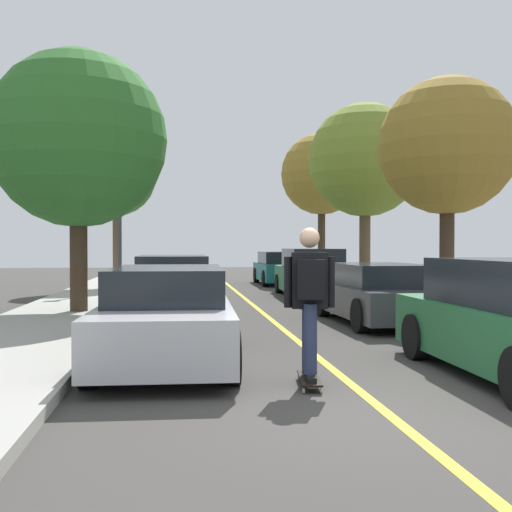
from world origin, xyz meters
name	(u,v)px	position (x,y,z in m)	size (l,w,h in m)	color
ground	(379,407)	(0.00, 0.00, 0.00)	(80.00, 80.00, 0.00)	#3D3A38
center_line	(301,344)	(0.00, 4.00, 0.00)	(0.12, 39.20, 0.01)	gold
parked_car_left_nearest	(167,315)	(-2.14, 2.72, 0.65)	(1.91, 4.40, 1.30)	#B7B7BC
parked_car_left_near	(172,285)	(-2.14, 8.88, 0.67)	(1.93, 4.48, 1.37)	#B7B7BC
parked_car_right_near	(379,293)	(2.14, 6.46, 0.62)	(2.00, 4.16, 1.23)	#38383D
parked_car_right_far	(311,274)	(2.14, 13.09, 0.73)	(1.95, 4.49, 1.51)	#1E5B33
parked_car_right_farthest	(280,268)	(2.14, 19.27, 0.67)	(1.82, 4.17, 1.35)	#196066
street_tree_left_nearest	(78,140)	(-4.22, 8.31, 3.97)	(3.95, 3.95, 5.82)	#3D2D1E
street_tree_left_near	(116,177)	(-4.22, 16.61, 4.06)	(2.82, 2.82, 5.35)	brown
street_tree_right_nearest	(447,147)	(4.22, 7.81, 3.90)	(3.19, 3.19, 5.38)	#3D2D1E
street_tree_right_near	(365,161)	(4.22, 14.23, 4.45)	(3.80, 3.80, 6.23)	brown
street_tree_right_far	(322,174)	(4.22, 20.60, 4.72)	(3.56, 3.56, 6.38)	#3D2D1E
streetlamp	(120,206)	(-3.89, 14.54, 2.90)	(0.36, 0.24, 4.74)	#38383D
skateboard	(309,379)	(-0.50, 0.98, 0.09)	(0.31, 0.86, 0.10)	black
skateboarder	(310,293)	(-0.50, 0.95, 1.07)	(0.59, 0.71, 1.71)	black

